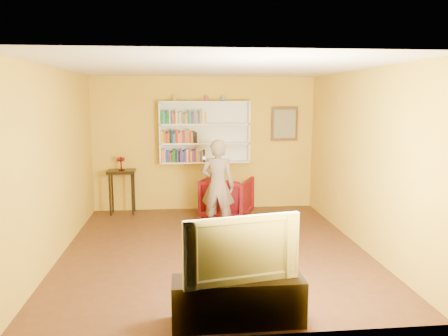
{
  "coord_description": "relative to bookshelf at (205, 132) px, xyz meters",
  "views": [
    {
      "loc": [
        -0.5,
        -6.36,
        2.26
      ],
      "look_at": [
        0.23,
        0.75,
        1.12
      ],
      "focal_mm": 35.0,
      "sensor_mm": 36.0,
      "label": 1
    }
  ],
  "objects": [
    {
      "name": "books_row_upper",
      "position": [
        -0.42,
        -0.1,
        0.3
      ],
      "size": [
        0.89,
        0.19,
        0.27
      ],
      "color": "#186C24",
      "rests_on": "bookshelf"
    },
    {
      "name": "ornament_left",
      "position": [
        -0.58,
        -0.06,
        0.68
      ],
      "size": [
        0.08,
        0.08,
        0.11
      ],
      "primitive_type": "cube",
      "color": "olive",
      "rests_on": "bookshelf"
    },
    {
      "name": "room_shell",
      "position": [
        0.0,
        -2.41,
        -0.58
      ],
      "size": [
        5.3,
        5.8,
        2.88
      ],
      "color": "#442616",
      "rests_on": "ground"
    },
    {
      "name": "game_remote",
      "position": [
        -0.11,
        -1.75,
        -0.28
      ],
      "size": [
        0.04,
        0.15,
        0.04
      ],
      "primitive_type": "cube",
      "color": "silver",
      "rests_on": "person"
    },
    {
      "name": "ornament_centre",
      "position": [
        0.05,
        -0.06,
        0.67
      ],
      "size": [
        0.07,
        0.07,
        0.1
      ],
      "primitive_type": "cube",
      "color": "maroon",
      "rests_on": "bookshelf"
    },
    {
      "name": "books_row_middle",
      "position": [
        -0.52,
        -0.11,
        -0.08
      ],
      "size": [
        0.7,
        0.19,
        0.27
      ],
      "color": "gold",
      "rests_on": "bookshelf"
    },
    {
      "name": "bookshelf",
      "position": [
        0.0,
        0.0,
        0.0
      ],
      "size": [
        1.8,
        0.29,
        1.23
      ],
      "color": "white",
      "rests_on": "room_shell"
    },
    {
      "name": "television",
      "position": [
        0.07,
        -4.66,
        -0.78
      ],
      "size": [
        1.18,
        0.38,
        0.68
      ],
      "primitive_type": "imported",
      "rotation": [
        0.0,
        0.0,
        0.2
      ],
      "color": "black",
      "rests_on": "tv_cabinet"
    },
    {
      "name": "tv_cabinet",
      "position": [
        0.07,
        -4.66,
        -1.36
      ],
      "size": [
        1.33,
        0.4,
        0.48
      ],
      "primitive_type": "cube",
      "color": "black",
      "rests_on": "ground"
    },
    {
      "name": "framed_painting",
      "position": [
        1.65,
        0.05,
        0.16
      ],
      "size": [
        0.55,
        0.05,
        0.7
      ],
      "color": "#4F3216",
      "rests_on": "room_shell"
    },
    {
      "name": "person",
      "position": [
        0.13,
        -1.51,
        -0.8
      ],
      "size": [
        0.66,
        0.52,
        1.59
      ],
      "primitive_type": "imported",
      "rotation": [
        0.0,
        0.0,
        2.87
      ],
      "color": "brown",
      "rests_on": "ground"
    },
    {
      "name": "ornament_right",
      "position": [
        0.38,
        -0.06,
        0.67
      ],
      "size": [
        0.07,
        0.07,
        0.1
      ],
      "primitive_type": "cube",
      "color": "slate",
      "rests_on": "bookshelf"
    },
    {
      "name": "console_table",
      "position": [
        -1.65,
        -0.16,
        -0.87
      ],
      "size": [
        0.53,
        0.41,
        0.87
      ],
      "color": "black",
      "rests_on": "ground"
    },
    {
      "name": "armchair",
      "position": [
        0.38,
        -0.72,
        -1.19
      ],
      "size": [
        1.13,
        1.15,
        0.8
      ],
      "primitive_type": "imported",
      "rotation": [
        0.0,
        0.0,
        2.72
      ],
      "color": "#4A050E",
      "rests_on": "ground"
    },
    {
      "name": "books_row_lower",
      "position": [
        -0.44,
        -0.11,
        -0.46
      ],
      "size": [
        0.86,
        0.19,
        0.27
      ],
      "color": "orange",
      "rests_on": "bookshelf"
    },
    {
      "name": "ruby_lustre",
      "position": [
        -1.65,
        -0.16,
        -0.53
      ],
      "size": [
        0.16,
        0.16,
        0.26
      ],
      "color": "maroon",
      "rests_on": "console_table"
    }
  ]
}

